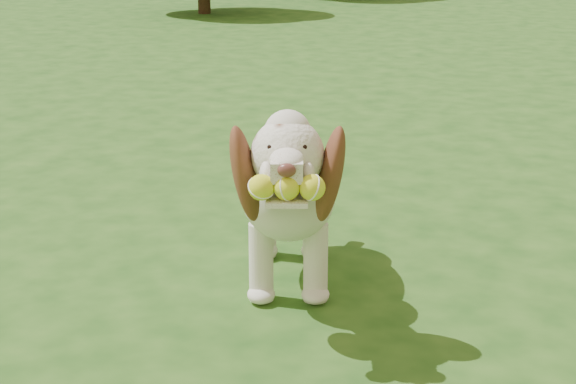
% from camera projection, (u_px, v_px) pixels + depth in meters
% --- Properties ---
extents(ground, '(80.00, 80.00, 0.00)m').
position_uv_depth(ground, '(188.00, 243.00, 4.12)').
color(ground, '#1A4213').
rests_on(ground, ground).
extents(dog, '(0.70, 1.16, 0.78)m').
position_uv_depth(dog, '(289.00, 183.00, 3.55)').
color(dog, silver).
rests_on(dog, ground).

